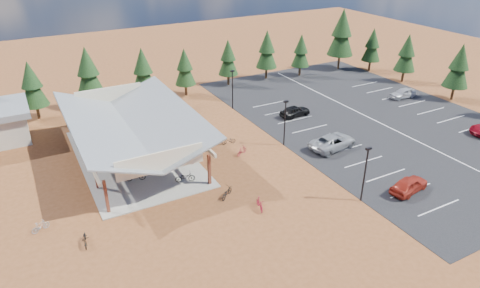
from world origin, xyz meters
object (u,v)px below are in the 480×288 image
bike_16 (229,141)px  lamp_post_0 (365,171)px  bike_5 (148,158)px  bike_9 (40,226)px  trash_bin_1 (206,147)px  car_0 (409,185)px  bike_1 (133,164)px  bike_6 (139,140)px  trash_bin_0 (196,155)px  bike_12 (227,193)px  bike_0 (136,176)px  bike_8 (85,239)px  lamp_post_2 (232,87)px  bike_7 (134,122)px  car_8 (403,93)px  bike_11 (260,204)px  bike_14 (218,137)px  bike_2 (117,149)px  bike_4 (185,177)px  lamp_post_1 (285,120)px  bike_15 (242,151)px  car_4 (295,111)px  car_2 (333,142)px  bike_pavilion (131,123)px  bike_3 (91,129)px

bike_16 → lamp_post_0: bearing=25.7°
bike_5 → bike_9: size_ratio=1.14×
trash_bin_1 → bike_16: bearing=5.8°
car_0 → bike_9: bearing=61.5°
bike_1 → bike_6: size_ratio=0.83×
trash_bin_0 → bike_12: 7.67m
bike_0 → bike_8: size_ratio=1.01×
lamp_post_2 → bike_9: size_ratio=3.49×
bike_7 → car_0: car_0 is taller
bike_16 → car_8: (27.59, 1.12, 0.31)m
bike_11 → bike_1: bearing=136.4°
bike_14 → car_0: 20.15m
bike_2 → bike_4: (4.11, -8.60, 0.04)m
lamp_post_1 → bike_7: 18.12m
lamp_post_1 → bike_14: (-5.84, 4.24, -2.48)m
trash_bin_0 → car_0: size_ratio=0.22×
trash_bin_0 → bike_7: bearing=107.0°
trash_bin_0 → bike_11: size_ratio=0.53×
car_0 → bike_5: bearing=39.2°
bike_8 → lamp_post_0: bearing=-5.8°
trash_bin_1 → bike_14: (2.12, 1.43, 0.05)m
bike_12 → bike_14: size_ratio=0.93×
bike_7 → car_8: 36.32m
bike_15 → car_4: 12.10m
trash_bin_1 → car_2: 13.50m
bike_pavilion → car_8: bearing=-1.2°
bike_8 → bike_16: 19.47m
bike_6 → bike_7: bearing=4.4°
trash_bin_1 → bike_8: 16.91m
lamp_post_0 → bike_0: bearing=142.7°
bike_14 → car_2: car_2 is taller
bike_4 → car_2: (16.43, -1.07, 0.22)m
bike_7 → car_4: car_4 is taller
bike_16 → bike_6: bearing=-110.3°
bike_9 → bike_14: bike_14 is taller
bike_pavilion → bike_14: (9.16, -0.76, -3.32)m
trash_bin_0 → bike_1: bike_1 is taller
trash_bin_1 → bike_1: bearing=-179.2°
bike_12 → car_4: car_4 is taller
bike_12 → lamp_post_2: bearing=-66.2°
trash_bin_1 → bike_4: bearing=-131.6°
bike_5 → bike_14: 8.40m
lamp_post_0 → bike_0: size_ratio=2.87×
bike_pavilion → lamp_post_1: lamp_post_1 is taller
bike_9 → car_0: size_ratio=0.35×
bike_9 → bike_15: (19.77, 3.58, 0.03)m
trash_bin_1 → car_2: size_ratio=0.16×
car_8 → bike_16: bearing=-86.0°
car_8 → bike_12: bearing=-70.8°
car_2 → bike_3: bearing=45.7°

